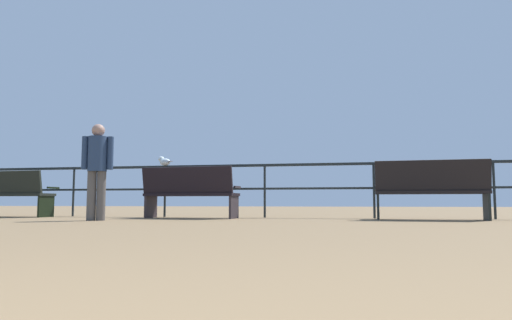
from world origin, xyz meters
name	(u,v)px	position (x,y,z in m)	size (l,w,h in m)	color
pier_railing	(318,177)	(0.00, 9.10, 0.76)	(22.45, 0.05, 1.03)	black
bench_far_left	(10,192)	(-6.06, 8.43, 0.50)	(1.66, 0.73, 0.91)	black
bench_near_left	(189,190)	(-2.30, 8.43, 0.51)	(1.78, 0.78, 0.93)	black
bench_near_right	(431,187)	(1.90, 8.43, 0.54)	(1.81, 0.71, 0.98)	black
person_by_bench	(97,165)	(-3.44, 7.18, 0.90)	(0.49, 0.30, 1.57)	#514C48
seagull_on_rail	(165,161)	(-3.08, 9.11, 1.12)	(0.39, 0.26, 0.20)	silver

